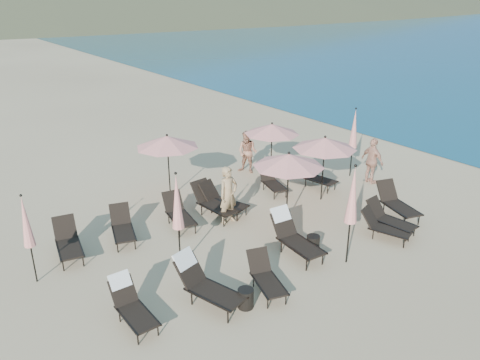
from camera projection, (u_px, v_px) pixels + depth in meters
ground at (323, 251)px, 13.23m from camera, size 800.00×800.00×0.00m
lounger_0 at (131, 304)px, 10.24m from camera, size 0.59×1.54×0.95m
lounger_1 at (204, 282)px, 10.86m from camera, size 1.14×1.91×1.12m
lounger_2 at (266, 276)px, 11.33m from camera, size 0.94×1.56×0.84m
lounger_3 at (293, 235)px, 12.95m from camera, size 0.79×1.87×1.14m
lounger_4 at (389, 218)px, 14.20m from camera, size 0.78×1.61×0.89m
lounger_5 at (397, 202)px, 15.15m from camera, size 1.11×1.84×0.99m
lounger_6 at (68, 241)px, 12.84m from camera, size 0.87×1.69×0.93m
lounger_7 at (122, 227)px, 13.69m from camera, size 0.99×1.65×0.89m
lounger_8 at (222, 200)px, 15.37m from camera, size 1.15×1.77×0.95m
lounger_9 at (213, 202)px, 15.15m from camera, size 0.89×1.85×1.03m
lounger_10 at (272, 181)px, 17.01m from camera, size 0.91×1.56×0.84m
lounger_11 at (315, 176)px, 17.44m from camera, size 0.88×1.65×0.90m
lounger_12 at (179, 213)px, 14.51m from camera, size 0.85×1.67×0.92m
lounger_13 at (384, 226)px, 13.76m from camera, size 1.01×1.57×0.84m
umbrella_open_0 at (289, 160)px, 14.08m from camera, size 2.20×2.20×2.36m
umbrella_open_1 at (325, 143)px, 15.71m from camera, size 2.17×2.17×2.34m
umbrella_open_2 at (167, 142)px, 15.91m from camera, size 2.17×2.17×2.34m
umbrella_open_3 at (272, 129)px, 17.60m from camera, size 2.10×2.10×2.26m
umbrella_closed_0 at (353, 196)px, 11.94m from camera, size 0.33×0.33×2.83m
umbrella_closed_1 at (354, 129)px, 17.89m from camera, size 0.32×0.32×2.76m
umbrella_closed_2 at (26, 222)px, 11.19m from camera, size 0.28×0.28×2.41m
umbrella_closed_3 at (177, 202)px, 11.78m from camera, size 0.32×0.32×2.70m
side_table_0 at (246, 298)px, 10.78m from camera, size 0.38×0.38×0.48m
side_table_1 at (313, 244)px, 13.12m from camera, size 0.37×0.37×0.48m
beachgoer_a at (228, 195)px, 14.56m from camera, size 0.71×0.50×1.85m
beachgoer_b at (247, 152)px, 18.66m from camera, size 0.98×1.04×1.71m
beachgoer_c at (372, 161)px, 17.60m from camera, size 0.50×1.06×1.76m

